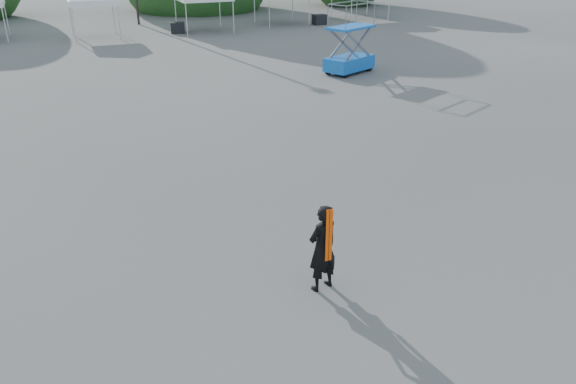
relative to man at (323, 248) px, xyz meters
name	(u,v)px	position (x,y,z in m)	size (l,w,h in m)	color
ground	(250,251)	(-0.74, 1.69, -0.80)	(120.00, 120.00, 0.00)	#474442
man	(323,248)	(0.00, 0.00, 0.00)	(0.66, 0.52, 1.60)	black
scissor_lift	(350,38)	(8.54, 14.79, 0.71)	(2.60, 2.02, 3.01)	#0C409F
crate_mid	(178,28)	(3.92, 28.84, -0.47)	(0.86, 0.67, 0.67)	black
crate_east	(320,20)	(13.78, 28.77, -0.46)	(0.87, 0.68, 0.68)	black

